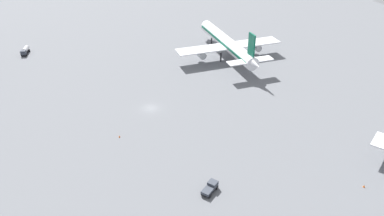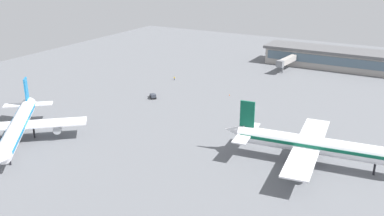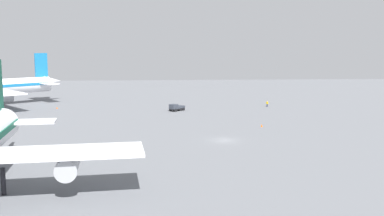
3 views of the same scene
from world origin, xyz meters
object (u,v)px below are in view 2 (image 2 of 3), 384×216
object	(u,v)px
airplane_at_gate	(314,145)
airplane_taxiing	(18,126)
ground_crew_worker	(174,78)
pushback_tractor	(153,96)
safety_cone_mid_apron	(229,95)
safety_cone_near_gate	(82,121)

from	to	relation	value
airplane_at_gate	airplane_taxiing	world-z (taller)	airplane_at_gate
airplane_at_gate	ground_crew_worker	world-z (taller)	airplane_at_gate
pushback_tractor	ground_crew_worker	size ratio (longest dim) A/B	2.69
airplane_taxiing	airplane_at_gate	bearing A→B (deg)	69.80
pushback_tractor	ground_crew_worker	world-z (taller)	pushback_tractor
ground_crew_worker	safety_cone_mid_apron	world-z (taller)	ground_crew_worker
airplane_at_gate	safety_cone_near_gate	distance (m)	77.27
airplane_at_gate	pushback_tractor	xyz separation A→B (m)	(70.17, -26.47, -4.72)
airplane_taxiing	safety_cone_near_gate	distance (m)	23.14
safety_cone_near_gate	airplane_at_gate	bearing A→B (deg)	-174.91
airplane_taxiing	pushback_tractor	xyz separation A→B (m)	(-11.14, -55.39, -4.55)
pushback_tractor	safety_cone_near_gate	world-z (taller)	pushback_tractor
safety_cone_near_gate	safety_cone_mid_apron	size ratio (longest dim) A/B	1.00
pushback_tractor	airplane_taxiing	bearing A→B (deg)	-55.12
ground_crew_worker	safety_cone_mid_apron	xyz separation A→B (m)	(-31.37, 8.67, -0.55)
airplane_taxiing	safety_cone_mid_apron	size ratio (longest dim) A/B	68.86
airplane_at_gate	pushback_tractor	world-z (taller)	airplane_at_gate
pushback_tractor	safety_cone_near_gate	distance (m)	33.96
pushback_tractor	safety_cone_mid_apron	bearing A→B (deg)	81.62
ground_crew_worker	safety_cone_mid_apron	size ratio (longest dim) A/B	2.78
airplane_at_gate	safety_cone_near_gate	world-z (taller)	airplane_at_gate
airplane_at_gate	safety_cone_mid_apron	size ratio (longest dim) A/B	85.69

